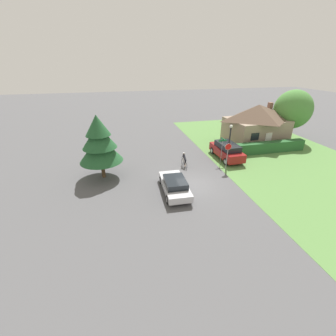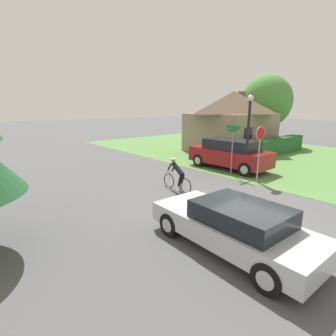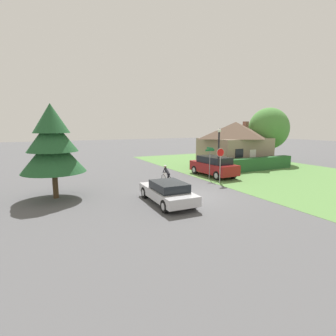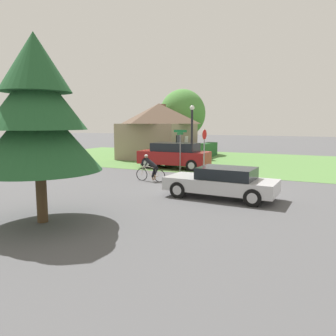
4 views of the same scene
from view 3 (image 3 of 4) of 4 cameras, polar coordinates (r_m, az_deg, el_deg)
The scene contains 12 objects.
ground_plane at distance 17.09m, azimuth 4.37°, elevation -6.18°, with size 140.00×140.00×0.00m, color #515154.
grass_verge_right at distance 27.60m, azimuth 21.47°, elevation -0.86°, with size 16.00×36.00×0.01m, color #568442.
cottage_house at distance 31.15m, azimuth 14.39°, elevation 5.32°, with size 8.16×6.24×5.01m.
hedge_row at distance 27.95m, azimuth 18.16°, elevation 0.78°, with size 9.82×0.90×1.30m, color #285B2D.
sedan_left_lane at distance 15.42m, azimuth -0.09°, elevation -5.26°, with size 2.05×4.69×1.32m.
cyclist at distance 20.50m, azimuth -0.26°, elevation -1.52°, with size 0.44×1.77×1.47m.
parked_suv_right at distance 23.98m, azimuth 9.88°, elevation 0.44°, with size 2.12×4.94×1.79m.
stop_sign at distance 20.90m, azimuth 11.32°, elevation 1.92°, with size 0.66×0.08×2.78m.
street_lamp at distance 22.09m, azimuth 10.97°, elevation 4.08°, with size 0.31×0.31×4.35m.
street_name_sign at distance 22.45m, azimuth 9.09°, elevation 2.34°, with size 0.90×0.90×2.72m.
conifer_tall_near at distance 17.60m, azimuth -23.86°, elevation 4.95°, with size 3.86×3.86×5.87m.
deciduous_tree_right at distance 34.37m, azimuth 21.05°, elevation 7.99°, with size 4.75×4.75×6.66m.
Camera 3 is at (-8.49, -14.12, 4.54)m, focal length 28.00 mm.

